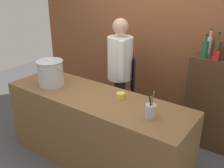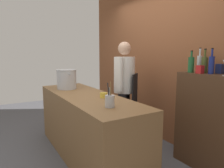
% 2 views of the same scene
% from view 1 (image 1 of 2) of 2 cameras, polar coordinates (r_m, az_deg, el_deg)
% --- Properties ---
extents(ground_plane, '(8.00, 8.00, 0.00)m').
position_cam_1_polar(ground_plane, '(3.39, -3.49, -16.58)').
color(ground_plane, '#4C4C51').
extents(brick_back_panel, '(4.40, 0.10, 3.00)m').
position_cam_1_polar(brick_back_panel, '(3.86, 9.51, 12.81)').
color(brick_back_panel, brown).
rests_on(brick_back_panel, ground_plane).
extents(prep_counter, '(2.26, 0.70, 0.90)m').
position_cam_1_polar(prep_counter, '(3.12, -3.69, -10.16)').
color(prep_counter, brown).
rests_on(prep_counter, ground_plane).
extents(bar_cabinet, '(0.76, 0.32, 1.23)m').
position_cam_1_polar(bar_cabinet, '(3.60, 22.26, -4.25)').
color(bar_cabinet, '#472D1C').
rests_on(bar_cabinet, ground_plane).
extents(chef, '(0.43, 0.45, 1.66)m').
position_cam_1_polar(chef, '(3.52, 1.85, 3.16)').
color(chef, black).
rests_on(chef, ground_plane).
extents(stockpot_large, '(0.38, 0.32, 0.32)m').
position_cam_1_polar(stockpot_large, '(3.21, -13.50, 2.34)').
color(stockpot_large, '#B7BABF').
rests_on(stockpot_large, prep_counter).
extents(utensil_crock, '(0.10, 0.10, 0.28)m').
position_cam_1_polar(utensil_crock, '(2.47, 8.58, -5.83)').
color(utensil_crock, '#B7BABF').
rests_on(utensil_crock, prep_counter).
extents(butter_jar, '(0.10, 0.10, 0.06)m').
position_cam_1_polar(butter_jar, '(2.83, 1.97, -2.60)').
color(butter_jar, yellow).
rests_on(butter_jar, prep_counter).
extents(wine_bottle_green, '(0.08, 0.08, 0.28)m').
position_cam_1_polar(wine_bottle_green, '(3.33, 19.95, 7.33)').
color(wine_bottle_green, '#1E592D').
rests_on(wine_bottle_green, bar_cabinet).
extents(wine_bottle_olive, '(0.08, 0.08, 0.31)m').
position_cam_1_polar(wine_bottle_olive, '(3.41, 22.35, 7.36)').
color(wine_bottle_olive, '#475123').
rests_on(wine_bottle_olive, bar_cabinet).
extents(wine_bottle_clear, '(0.06, 0.06, 0.32)m').
position_cam_1_polar(wine_bottle_clear, '(3.49, 20.77, 8.05)').
color(wine_bottle_clear, silver).
rests_on(wine_bottle_clear, bar_cabinet).
extents(spice_tin_red, '(0.07, 0.07, 0.10)m').
position_cam_1_polar(spice_tin_red, '(3.30, 22.18, 5.82)').
color(spice_tin_red, red).
rests_on(spice_tin_red, bar_cabinet).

